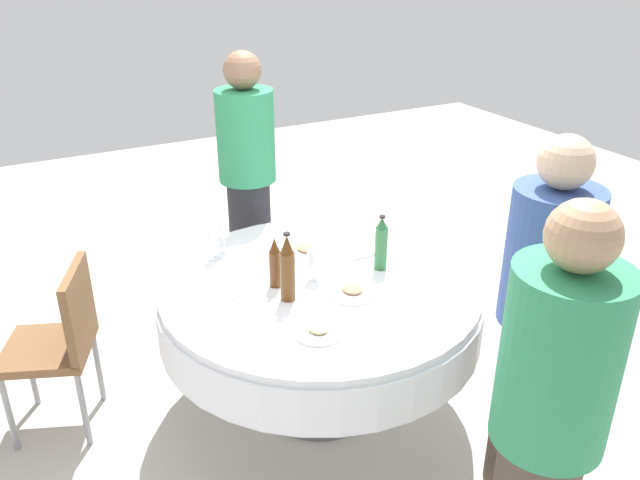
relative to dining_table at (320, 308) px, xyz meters
The scene contains 19 objects.
ground_plane 0.60m from the dining_table, ahead, with size 10.00×10.00×0.00m, color #B7B2A8.
dining_table is the anchor object (origin of this frame).
bottle_brown_right 0.34m from the dining_table, 109.21° to the right, with size 0.06×0.06×0.26m.
bottle_green_north 0.44m from the dining_table, 87.35° to the left, with size 0.06×0.06×0.29m.
bottle_brown_outer 0.37m from the dining_table, 71.04° to the right, with size 0.07×0.07×0.33m.
wine_glass_east 0.66m from the dining_table, 151.92° to the right, with size 0.06×0.06×0.16m.
wine_glass_south 0.25m from the dining_table, 169.59° to the right, with size 0.07×0.07×0.15m.
wine_glass_rear 0.65m from the dining_table, 142.55° to the right, with size 0.06×0.06×0.15m.
plate_front 0.37m from the dining_table, 164.07° to the left, with size 0.26×0.26×0.04m.
plate_near 0.47m from the dining_table, 29.07° to the right, with size 0.21×0.21×0.04m.
plate_inner 0.24m from the dining_table, 25.45° to the left, with size 0.23×0.23×0.04m.
spoon_north 0.42m from the dining_table, 84.80° to the right, with size 0.18×0.02×0.01m, color silver.
knife_outer 0.58m from the dining_table, 138.68° to the left, with size 0.18×0.02×0.01m, color silver.
spoon_east 0.52m from the dining_table, 94.78° to the left, with size 0.18×0.02×0.01m, color silver.
folded_napkin 0.42m from the dining_table, 120.31° to the left, with size 0.16×0.16×0.02m, color white.
person_right 1.08m from the dining_table, behind, with size 0.34×0.34×1.67m.
person_north 1.05m from the dining_table, 31.04° to the left, with size 0.34×0.34×1.62m.
person_outer 1.40m from the dining_table, ahead, with size 0.34×0.34×1.64m.
chair_rear 1.24m from the dining_table, 112.07° to the right, with size 0.52×0.52×0.87m.
Camera 1 is at (2.40, -1.29, 2.26)m, focal length 36.36 mm.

